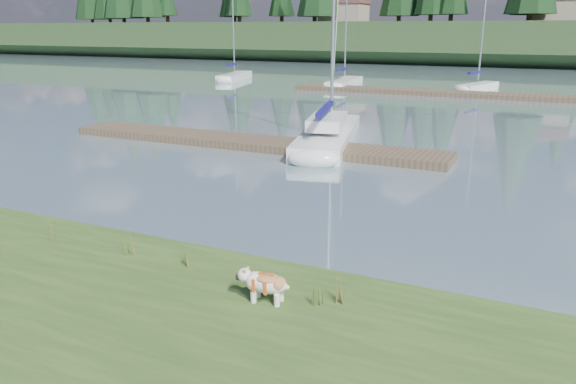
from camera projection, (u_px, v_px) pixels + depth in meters
The scene contains 18 objects.
ground at pixel (445, 95), 39.04m from camera, with size 200.00×200.00×0.00m, color gray.
ridge at pixel (505, 43), 75.65m from camera, with size 200.00×20.00×5.00m, color #1D3118.
bulldog at pixel (266, 283), 8.88m from camera, with size 0.87×0.42×0.52m.
sailboat_main at pixel (331, 130), 23.62m from camera, with size 3.99×9.49×13.36m.
dock_near at pixel (248, 142), 22.41m from camera, with size 16.00×2.00×0.30m, color #4C3D2C.
dock_far at pixel (475, 95), 38.18m from camera, with size 26.00×2.20×0.30m, color #4C3D2C.
sailboat_bg_0 at pixel (237, 75), 51.37m from camera, with size 3.12×7.51×10.76m.
sailboat_bg_1 at pixel (346, 81), 45.70m from camera, with size 2.18×7.66×11.32m.
sailboat_bg_2 at pixel (480, 86), 41.95m from camera, with size 2.74×5.81×8.86m.
weed_0 at pixel (127, 241), 10.70m from camera, with size 0.17×0.14×0.71m.
weed_1 at pixel (185, 256), 10.24m from camera, with size 0.17×0.14×0.48m.
weed_2 at pixel (317, 290), 8.79m from camera, with size 0.17×0.14×0.61m.
weed_3 at pixel (51, 231), 11.31m from camera, with size 0.17×0.14×0.61m.
weed_4 at pixel (256, 275), 9.41m from camera, with size 0.17×0.14×0.49m.
weed_5 at pixel (341, 289), 8.87m from camera, with size 0.17×0.14×0.53m.
mud_lip at pixel (167, 253), 11.60m from camera, with size 60.00×0.50×0.14m, color #33281C.
house_0 at pixel (344, 7), 80.69m from camera, with size 6.30×5.30×4.65m.
house_1 at pixel (559, 4), 70.10m from camera, with size 6.30×5.30×4.65m.
Camera 1 is at (6.86, -10.27, 4.56)m, focal length 35.00 mm.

